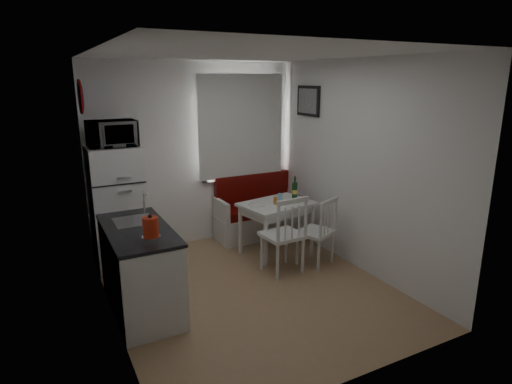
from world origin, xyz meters
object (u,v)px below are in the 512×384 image
(microwave, at_px, (112,134))
(wine_bottle, at_px, (295,187))
(chair_right, at_px, (320,225))
(fridge, at_px, (117,207))
(bench, at_px, (258,216))
(kitchen_counter, at_px, (140,268))
(kettle, at_px, (151,227))
(dining_table, at_px, (277,208))
(chair_left, at_px, (287,227))

(microwave, bearing_deg, wine_bottle, -10.22)
(chair_right, distance_m, wine_bottle, 0.83)
(fridge, distance_m, microwave, 0.94)
(bench, height_order, chair_right, bench)
(fridge, bearing_deg, kitchen_counter, -90.90)
(kettle, bearing_deg, kitchen_counter, 97.48)
(dining_table, bearing_deg, chair_right, -79.72)
(chair_left, bearing_deg, microwave, 141.89)
(chair_left, xyz_separation_m, fridge, (-1.75, 1.25, 0.16))
(dining_table, relative_size, chair_left, 1.98)
(kitchen_counter, height_order, chair_right, kitchen_counter)
(dining_table, height_order, wine_bottle, wine_bottle)
(microwave, bearing_deg, chair_left, -34.30)
(chair_left, relative_size, wine_bottle, 1.72)
(bench, bearing_deg, kitchen_counter, -147.15)
(chair_right, distance_m, kettle, 2.30)
(kitchen_counter, bearing_deg, chair_right, 0.18)
(kitchen_counter, bearing_deg, dining_table, 18.31)
(wine_bottle, bearing_deg, fridge, 168.61)
(microwave, xyz_separation_m, wine_bottle, (2.35, -0.42, -0.85))
(dining_table, xyz_separation_m, wine_bottle, (0.35, 0.10, 0.24))
(bench, relative_size, microwave, 2.32)
(bench, distance_m, kettle, 2.77)
(chair_right, bearing_deg, wine_bottle, 59.46)
(chair_left, xyz_separation_m, kettle, (-1.72, -0.37, 0.40))
(bench, relative_size, fridge, 0.85)
(dining_table, relative_size, fridge, 0.68)
(kitchen_counter, distance_m, kettle, 0.68)
(chair_left, xyz_separation_m, microwave, (-1.75, 1.20, 1.10))
(bench, relative_size, kettle, 5.64)
(dining_table, distance_m, chair_left, 0.72)
(wine_bottle, bearing_deg, microwave, 169.78)
(kettle, bearing_deg, fridge, 91.06)
(fridge, bearing_deg, bench, 3.05)
(kitchen_counter, height_order, fridge, fridge)
(chair_left, distance_m, kettle, 1.81)
(bench, bearing_deg, fridge, -176.95)
(fridge, height_order, kettle, fridge)
(bench, distance_m, wine_bottle, 0.85)
(bench, relative_size, chair_right, 2.43)
(kitchen_counter, bearing_deg, bench, 32.85)
(kitchen_counter, bearing_deg, wine_bottle, 17.96)
(kitchen_counter, xyz_separation_m, microwave, (0.02, 1.19, 1.26))
(dining_table, relative_size, wine_bottle, 3.41)
(fridge, height_order, microwave, microwave)
(chair_left, relative_size, kettle, 2.27)
(chair_right, xyz_separation_m, microwave, (-2.25, 1.19, 1.16))
(fridge, bearing_deg, kettle, -88.94)
(chair_left, bearing_deg, kitchen_counter, 176.10)
(dining_table, bearing_deg, microwave, 154.95)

